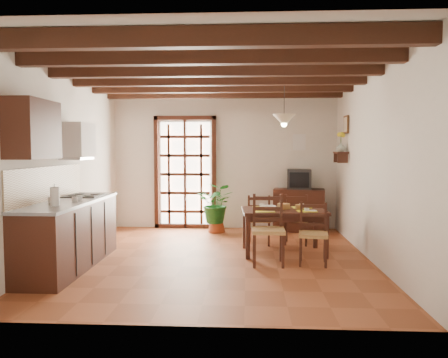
# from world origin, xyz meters

# --- Properties ---
(ground_plane) EXTENTS (5.00, 5.00, 0.00)m
(ground_plane) POSITION_xyz_m (0.00, 0.00, 0.00)
(ground_plane) COLOR brown
(room_shell) EXTENTS (4.52, 5.02, 2.81)m
(room_shell) POSITION_xyz_m (0.00, 0.00, 1.82)
(room_shell) COLOR silver
(room_shell) RESTS_ON ground_plane
(ceiling_beams) EXTENTS (4.50, 4.34, 0.20)m
(ceiling_beams) POSITION_xyz_m (0.00, 0.00, 2.69)
(ceiling_beams) COLOR black
(ceiling_beams) RESTS_ON room_shell
(french_door) EXTENTS (1.26, 0.11, 2.32)m
(french_door) POSITION_xyz_m (-0.80, 2.45, 1.18)
(french_door) COLOR white
(french_door) RESTS_ON ground_plane
(kitchen_counter) EXTENTS (0.64, 2.25, 1.38)m
(kitchen_counter) POSITION_xyz_m (-1.96, -0.60, 0.47)
(kitchen_counter) COLOR #361911
(kitchen_counter) RESTS_ON ground_plane
(upper_cabinet) EXTENTS (0.35, 0.80, 0.70)m
(upper_cabinet) POSITION_xyz_m (-2.08, -1.30, 1.85)
(upper_cabinet) COLOR #361911
(upper_cabinet) RESTS_ON room_shell
(range_hood) EXTENTS (0.38, 0.60, 0.54)m
(range_hood) POSITION_xyz_m (-2.05, -0.05, 1.73)
(range_hood) COLOR white
(range_hood) RESTS_ON room_shell
(counter_items) EXTENTS (0.50, 1.43, 0.25)m
(counter_items) POSITION_xyz_m (-1.95, -0.51, 0.96)
(counter_items) COLOR black
(counter_items) RESTS_ON kitchen_counter
(dining_table) EXTENTS (1.32, 0.90, 0.69)m
(dining_table) POSITION_xyz_m (1.03, 0.36, 0.60)
(dining_table) COLOR #341811
(dining_table) RESTS_ON ground_plane
(chair_near_left) EXTENTS (0.45, 0.43, 0.98)m
(chair_near_left) POSITION_xyz_m (0.76, -0.31, 0.31)
(chair_near_left) COLOR #AE864A
(chair_near_left) RESTS_ON ground_plane
(chair_near_right) EXTENTS (0.44, 0.43, 0.86)m
(chair_near_right) POSITION_xyz_m (1.39, -0.26, 0.27)
(chair_near_right) COLOR #AE864A
(chair_near_right) RESTS_ON ground_plane
(chair_far_left) EXTENTS (0.41, 0.39, 0.85)m
(chair_far_left) POSITION_xyz_m (0.66, 0.98, 0.27)
(chair_far_left) COLOR #AE864A
(chair_far_left) RESTS_ON ground_plane
(chair_far_right) EXTENTS (0.45, 0.44, 0.86)m
(chair_far_right) POSITION_xyz_m (1.29, 1.02, 0.27)
(chair_far_right) COLOR #AE864A
(chair_far_right) RESTS_ON ground_plane
(table_setting) EXTENTS (0.92, 0.61, 0.09)m
(table_setting) POSITION_xyz_m (1.03, 0.36, 0.65)
(table_setting) COLOR yellow
(table_setting) RESTS_ON dining_table
(table_bowl) EXTENTS (0.26, 0.26, 0.05)m
(table_bowl) POSITION_xyz_m (0.80, 0.39, 0.71)
(table_bowl) COLOR white
(table_bowl) RESTS_ON dining_table
(sideboard) EXTENTS (1.03, 0.57, 0.83)m
(sideboard) POSITION_xyz_m (1.48, 2.23, 0.42)
(sideboard) COLOR #361911
(sideboard) RESTS_ON ground_plane
(crt_tv) EXTENTS (0.50, 0.46, 0.39)m
(crt_tv) POSITION_xyz_m (1.48, 2.22, 1.02)
(crt_tv) COLOR black
(crt_tv) RESTS_ON sideboard
(fuse_box) EXTENTS (0.25, 0.03, 0.32)m
(fuse_box) POSITION_xyz_m (1.50, 2.48, 1.75)
(fuse_box) COLOR white
(fuse_box) RESTS_ON room_shell
(plant_pot) EXTENTS (0.34, 0.34, 0.21)m
(plant_pot) POSITION_xyz_m (-0.13, 2.00, 0.11)
(plant_pot) COLOR maroon
(plant_pot) RESTS_ON ground_plane
(potted_plant) EXTENTS (2.04, 1.83, 2.02)m
(potted_plant) POSITION_xyz_m (-0.13, 2.00, 0.57)
(potted_plant) COLOR #144C19
(potted_plant) RESTS_ON ground_plane
(wall_shelf) EXTENTS (0.20, 0.42, 0.20)m
(wall_shelf) POSITION_xyz_m (2.14, 1.60, 1.51)
(wall_shelf) COLOR #361911
(wall_shelf) RESTS_ON room_shell
(shelf_vase) EXTENTS (0.15, 0.15, 0.15)m
(shelf_vase) POSITION_xyz_m (2.14, 1.60, 1.65)
(shelf_vase) COLOR #B2BFB2
(shelf_vase) RESTS_ON wall_shelf
(shelf_flowers) EXTENTS (0.14, 0.14, 0.36)m
(shelf_flowers) POSITION_xyz_m (2.14, 1.60, 1.86)
(shelf_flowers) COLOR yellow
(shelf_flowers) RESTS_ON shelf_vase
(framed_picture) EXTENTS (0.03, 0.32, 0.32)m
(framed_picture) POSITION_xyz_m (2.22, 1.60, 2.05)
(framed_picture) COLOR brown
(framed_picture) RESTS_ON room_shell
(pendant_lamp) EXTENTS (0.36, 0.36, 0.84)m
(pendant_lamp) POSITION_xyz_m (1.03, 0.46, 2.08)
(pendant_lamp) COLOR black
(pendant_lamp) RESTS_ON room_shell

